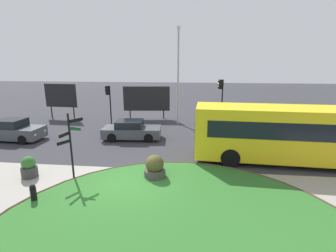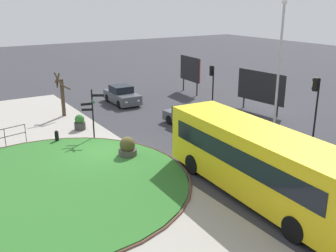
# 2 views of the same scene
# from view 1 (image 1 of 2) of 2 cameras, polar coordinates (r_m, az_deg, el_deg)

# --- Properties ---
(ground) EXTENTS (120.00, 120.00, 0.00)m
(ground) POSITION_cam_1_polar(r_m,az_deg,el_deg) (11.77, -9.19, -12.98)
(ground) COLOR #333338
(sidewalk_paving) EXTENTS (32.00, 7.73, 0.02)m
(sidewalk_paving) POSITION_cam_1_polar(r_m,az_deg,el_deg) (10.00, -12.55, -18.39)
(sidewalk_paving) COLOR #9E998E
(sidewalk_paving) RESTS_ON ground
(grass_island) EXTENTS (12.64, 12.64, 0.10)m
(grass_island) POSITION_cam_1_polar(r_m,az_deg,el_deg) (8.27, 1.56, -25.59)
(grass_island) COLOR #2D6B28
(grass_island) RESTS_ON ground
(grass_kerb_ring) EXTENTS (12.95, 12.95, 0.11)m
(grass_kerb_ring) POSITION_cam_1_polar(r_m,az_deg,el_deg) (8.26, 1.56, -25.57)
(grass_kerb_ring) COLOR brown
(grass_kerb_ring) RESTS_ON ground
(signpost_directional) EXTENTS (0.91, 1.33, 3.16)m
(signpost_directional) POSITION_cam_1_polar(r_m,az_deg,el_deg) (12.32, -21.30, -3.26)
(signpost_directional) COLOR black
(signpost_directional) RESTS_ON ground
(bollard_foreground) EXTENTS (0.24, 0.24, 0.75)m
(bollard_foreground) POSITION_cam_1_polar(r_m,az_deg,el_deg) (11.44, -28.30, -13.28)
(bollard_foreground) COLOR black
(bollard_foreground) RESTS_ON ground
(bus_yellow) EXTENTS (10.53, 3.03, 3.05)m
(bus_yellow) POSITION_cam_1_polar(r_m,az_deg,el_deg) (15.04, 26.61, -1.55)
(bus_yellow) COLOR yellow
(bus_yellow) RESTS_ON ground
(car_near_lane) EXTENTS (4.01, 1.92, 1.51)m
(car_near_lane) POSITION_cam_1_polar(r_m,az_deg,el_deg) (20.76, -31.67, -0.89)
(car_near_lane) COLOR #474C51
(car_near_lane) RESTS_ON ground
(car_far_lane) EXTENTS (4.21, 2.07, 1.35)m
(car_far_lane) POSITION_cam_1_polar(r_m,az_deg,el_deg) (18.14, -8.30, -0.99)
(car_far_lane) COLOR #474C51
(car_far_lane) RESTS_ON ground
(traffic_light_near) EXTENTS (0.49, 0.27, 3.39)m
(traffic_light_near) POSITION_cam_1_polar(r_m,az_deg,el_deg) (22.71, -13.42, 6.63)
(traffic_light_near) COLOR black
(traffic_light_near) RESTS_ON ground
(traffic_light_far) EXTENTS (0.48, 0.32, 3.99)m
(traffic_light_far) POSITION_cam_1_polar(r_m,az_deg,el_deg) (21.46, 11.94, 7.43)
(traffic_light_far) COLOR black
(traffic_light_far) RESTS_ON ground
(lamppost_tall) EXTENTS (0.32, 0.32, 8.27)m
(lamppost_tall) POSITION_cam_1_polar(r_m,az_deg,el_deg) (22.03, 2.33, 11.82)
(lamppost_tall) COLOR #B7B7BC
(lamppost_tall) RESTS_ON ground
(billboard_left) EXTENTS (3.26, 0.34, 3.38)m
(billboard_left) POSITION_cam_1_polar(r_m,az_deg,el_deg) (26.45, -23.16, 6.25)
(billboard_left) COLOR black
(billboard_left) RESTS_ON ground
(billboard_right) EXTENTS (4.45, 0.61, 3.14)m
(billboard_right) POSITION_cam_1_polar(r_m,az_deg,el_deg) (24.38, -4.89, 6.14)
(billboard_right) COLOR black
(billboard_right) RESTS_ON ground
(planter_near_signpost) EXTENTS (1.01, 1.01, 1.15)m
(planter_near_signpost) POSITION_cam_1_polar(r_m,az_deg,el_deg) (12.00, -3.04, -9.52)
(planter_near_signpost) COLOR #47423D
(planter_near_signpost) RESTS_ON ground
(planter_kerbside) EXTENTS (0.74, 0.74, 1.05)m
(planter_kerbside) POSITION_cam_1_polar(r_m,az_deg,el_deg) (13.78, -29.08, -8.32)
(planter_kerbside) COLOR #383838
(planter_kerbside) RESTS_ON ground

